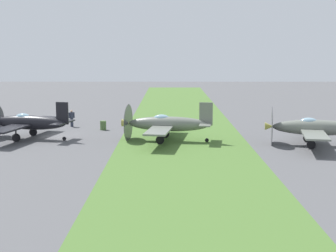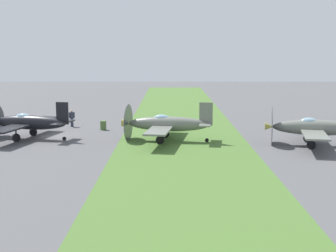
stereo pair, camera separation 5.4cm
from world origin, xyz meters
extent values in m
plane|color=#515154|center=(0.00, 0.00, 0.00)|extent=(160.00, 160.00, 0.00)
cube|color=#476B2D|center=(0.00, -11.96, 0.00)|extent=(120.00, 11.00, 0.01)
ellipsoid|color=black|center=(-1.18, 1.54, 1.47)|extent=(2.77, 7.02, 1.26)
cube|color=black|center=(-1.09, 1.93, 1.32)|extent=(9.90, 3.85, 0.14)
cube|color=black|center=(-1.88, -1.53, 2.39)|extent=(0.35, 1.11, 1.93)
cube|color=black|center=(-1.88, -1.53, 1.58)|extent=(3.37, 1.61, 0.10)
ellipsoid|color=#8CB2C6|center=(-1.04, 2.13, 1.91)|extent=(1.01, 1.55, 0.71)
cylinder|color=black|center=(-2.50, 2.36, 0.35)|extent=(0.37, 0.72, 0.69)
cylinder|color=black|center=(-2.50, 2.36, 0.83)|extent=(0.12, 0.12, 0.98)
cylinder|color=black|center=(0.37, 1.71, 0.35)|extent=(0.37, 0.72, 0.69)
cylinder|color=black|center=(0.37, 1.71, 0.83)|extent=(0.12, 0.12, 0.98)
cylinder|color=black|center=(-1.90, -1.63, 0.16)|extent=(0.19, 0.34, 0.33)
ellipsoid|color=slate|center=(-2.14, -10.74, 1.50)|extent=(2.29, 7.13, 1.28)
cube|color=slate|center=(-2.08, -10.33, 1.34)|extent=(10.06, 3.19, 0.14)
cube|color=slate|center=(-2.61, -13.90, 2.43)|extent=(0.27, 1.14, 1.96)
cube|color=slate|center=(-2.61, -13.90, 1.60)|extent=(3.40, 1.40, 0.10)
cone|color=#B7B24C|center=(-1.59, -7.01, 1.50)|extent=(0.76, 0.81, 0.66)
cylinder|color=#4C4C51|center=(-1.62, -7.22, 1.50)|extent=(3.27, 0.52, 3.30)
ellipsoid|color=#8CB2C6|center=(-2.05, -10.13, 1.94)|extent=(0.93, 1.53, 0.72)
cylinder|color=black|center=(-3.55, -10.01, 0.35)|extent=(0.33, 0.73, 0.70)
cylinder|color=black|center=(-3.55, -10.01, 0.85)|extent=(0.12, 0.12, 0.99)
cylinder|color=black|center=(-0.59, -10.45, 0.35)|extent=(0.33, 0.73, 0.70)
cylinder|color=black|center=(-0.59, -10.45, 0.85)|extent=(0.12, 0.12, 0.99)
cylinder|color=black|center=(-2.63, -14.01, 0.17)|extent=(0.17, 0.34, 0.33)
ellipsoid|color=slate|center=(-4.16, -22.83, 1.50)|extent=(2.52, 7.15, 1.28)
cube|color=slate|center=(-4.08, -22.43, 1.34)|extent=(10.08, 3.51, 0.14)
cone|color=#B7B24C|center=(-3.48, -19.12, 1.50)|extent=(0.78, 0.83, 0.66)
cylinder|color=#4C4C51|center=(-3.52, -19.32, 1.50)|extent=(3.26, 0.63, 3.31)
ellipsoid|color=#8CB2C6|center=(-4.05, -22.22, 1.95)|extent=(0.97, 1.55, 0.72)
cylinder|color=black|center=(-5.54, -22.06, 0.35)|extent=(0.35, 0.73, 0.70)
cylinder|color=black|center=(-5.54, -22.06, 0.85)|extent=(0.12, 0.12, 0.99)
cylinder|color=black|center=(-2.59, -22.59, 0.35)|extent=(0.35, 0.73, 0.70)
cylinder|color=black|center=(-2.59, -22.59, 0.85)|extent=(0.12, 0.12, 0.99)
cylinder|color=#2D3342|center=(5.78, -0.76, 0.44)|extent=(0.30, 0.30, 0.88)
cylinder|color=#2D3342|center=(5.78, -0.76, 1.19)|extent=(0.38, 0.38, 0.62)
sphere|color=tan|center=(5.78, -0.76, 1.61)|extent=(0.23, 0.23, 0.23)
cylinder|color=#2D3342|center=(5.64, -0.54, 1.19)|extent=(0.11, 0.11, 0.59)
cylinder|color=#2D3342|center=(5.91, -0.98, 1.19)|extent=(0.11, 0.11, 0.59)
cylinder|color=#476633|center=(3.76, -4.26, 0.45)|extent=(0.60, 0.60, 0.90)
cone|color=orange|center=(6.94, -7.56, 0.22)|extent=(0.36, 0.36, 0.44)
camera|label=1|loc=(-42.68, -10.77, 7.66)|focal=50.99mm
camera|label=2|loc=(-42.68, -10.82, 7.66)|focal=50.99mm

